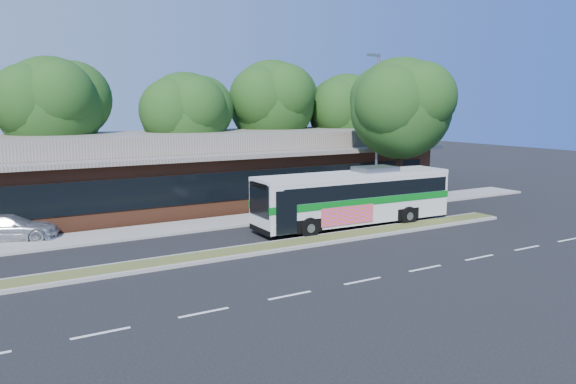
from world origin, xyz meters
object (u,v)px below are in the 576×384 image
Objects in this scene: transit_bus at (354,194)px; sidewalk_tree at (405,106)px; lamp_post at (377,126)px; sedan at (8,228)px.

sidewalk_tree is (6.19, 3.30, 4.40)m from transit_bus.
transit_bus is (-4.32, -3.60, -3.23)m from lamp_post.
lamp_post reaches higher than sidewalk_tree.
sidewalk_tree is (21.68, -2.18, 5.45)m from sedan.
transit_bus is 8.28m from sidewalk_tree.
lamp_post is 1.01× the size of sidewalk_tree.
lamp_post reaches higher than transit_bus.
transit_bus is at bearing -140.17° from lamp_post.
sedan is at bearing 174.59° from lamp_post.
sidewalk_tree reaches higher than transit_bus.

